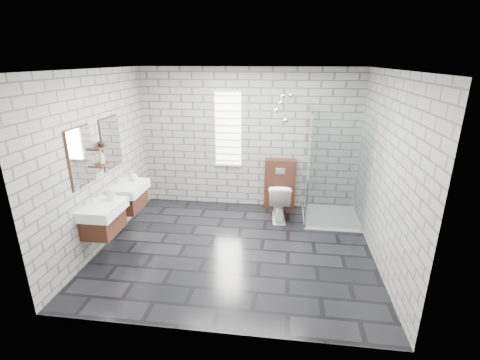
% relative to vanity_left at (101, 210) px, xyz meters
% --- Properties ---
extents(floor, '(4.20, 3.60, 0.02)m').
position_rel_vanity_left_xyz_m(floor, '(1.91, 0.47, -0.77)').
color(floor, black).
rests_on(floor, ground).
extents(ceiling, '(4.20, 3.60, 0.02)m').
position_rel_vanity_left_xyz_m(ceiling, '(1.91, 0.47, 1.95)').
color(ceiling, white).
rests_on(ceiling, wall_back).
extents(wall_back, '(4.20, 0.02, 2.70)m').
position_rel_vanity_left_xyz_m(wall_back, '(1.91, 2.28, 0.59)').
color(wall_back, '#969591').
rests_on(wall_back, floor).
extents(wall_front, '(4.20, 0.02, 2.70)m').
position_rel_vanity_left_xyz_m(wall_front, '(1.91, -1.34, 0.59)').
color(wall_front, '#969591').
rests_on(wall_front, floor).
extents(wall_left, '(0.02, 3.60, 2.70)m').
position_rel_vanity_left_xyz_m(wall_left, '(-0.20, 0.47, 0.59)').
color(wall_left, '#969591').
rests_on(wall_left, floor).
extents(wall_right, '(0.02, 3.60, 2.70)m').
position_rel_vanity_left_xyz_m(wall_right, '(4.02, 0.47, 0.59)').
color(wall_right, '#969591').
rests_on(wall_right, floor).
extents(vanity_left, '(0.47, 0.70, 1.57)m').
position_rel_vanity_left_xyz_m(vanity_left, '(0.00, 0.00, 0.00)').
color(vanity_left, '#432114').
rests_on(vanity_left, wall_left).
extents(vanity_right, '(0.47, 0.70, 1.57)m').
position_rel_vanity_left_xyz_m(vanity_right, '(0.00, 0.86, 0.00)').
color(vanity_right, '#432114').
rests_on(vanity_right, wall_left).
extents(shelf_lower, '(0.14, 0.30, 0.03)m').
position_rel_vanity_left_xyz_m(shelf_lower, '(-0.12, 0.42, 0.56)').
color(shelf_lower, '#432114').
rests_on(shelf_lower, wall_left).
extents(shelf_upper, '(0.14, 0.30, 0.03)m').
position_rel_vanity_left_xyz_m(shelf_upper, '(-0.12, 0.42, 0.82)').
color(shelf_upper, '#432114').
rests_on(shelf_upper, wall_left).
extents(window, '(0.56, 0.05, 1.48)m').
position_rel_vanity_left_xyz_m(window, '(1.51, 2.25, 0.79)').
color(window, white).
rests_on(window, wall_back).
extents(cistern_panel, '(0.60, 0.20, 1.00)m').
position_rel_vanity_left_xyz_m(cistern_panel, '(2.54, 2.17, -0.26)').
color(cistern_panel, '#432114').
rests_on(cistern_panel, floor).
extents(flush_plate, '(0.18, 0.01, 0.12)m').
position_rel_vanity_left_xyz_m(flush_plate, '(2.54, 2.07, 0.04)').
color(flush_plate, silver).
rests_on(flush_plate, cistern_panel).
extents(shower_enclosure, '(1.00, 1.00, 2.03)m').
position_rel_vanity_left_xyz_m(shower_enclosure, '(3.41, 1.66, -0.25)').
color(shower_enclosure, white).
rests_on(shower_enclosure, floor).
extents(pendant_cluster, '(0.32, 0.26, 0.93)m').
position_rel_vanity_left_xyz_m(pendant_cluster, '(2.55, 1.84, 1.33)').
color(pendant_cluster, silver).
rests_on(pendant_cluster, ceiling).
extents(toilet, '(0.44, 0.72, 0.71)m').
position_rel_vanity_left_xyz_m(toilet, '(2.54, 1.65, -0.40)').
color(toilet, white).
rests_on(toilet, floor).
extents(soap_bottle_a, '(0.12, 0.13, 0.21)m').
position_rel_vanity_left_xyz_m(soap_bottle_a, '(0.09, 0.17, 0.20)').
color(soap_bottle_a, '#B2B2B2').
rests_on(soap_bottle_a, vanity_left).
extents(soap_bottle_b, '(0.15, 0.15, 0.17)m').
position_rel_vanity_left_xyz_m(soap_bottle_b, '(0.05, 1.05, 0.18)').
color(soap_bottle_b, '#B2B2B2').
rests_on(soap_bottle_b, vanity_right).
extents(soap_bottle_c, '(0.09, 0.09, 0.21)m').
position_rel_vanity_left_xyz_m(soap_bottle_c, '(-0.11, 0.41, 0.69)').
color(soap_bottle_c, '#B2B2B2').
rests_on(soap_bottle_c, shelf_lower).
extents(vase, '(0.14, 0.14, 0.12)m').
position_rel_vanity_left_xyz_m(vase, '(-0.11, 0.45, 0.90)').
color(vase, '#B2B2B2').
rests_on(vase, shelf_upper).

